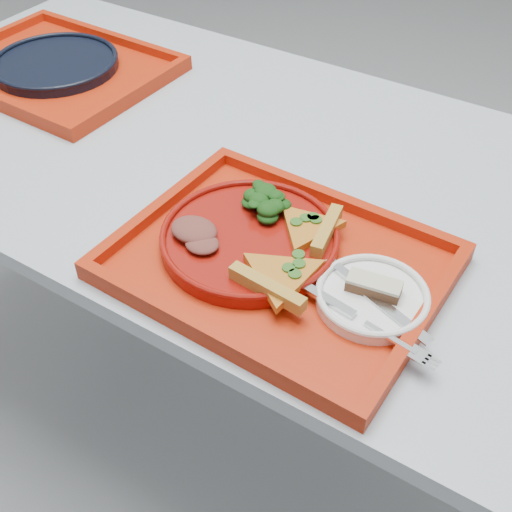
% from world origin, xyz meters
% --- Properties ---
extents(ground, '(10.00, 10.00, 0.00)m').
position_xyz_m(ground, '(0.00, 0.00, 0.00)').
color(ground, gray).
rests_on(ground, ground).
extents(table, '(1.60, 0.80, 0.75)m').
position_xyz_m(table, '(0.00, 0.00, 0.68)').
color(table, '#A2ABB6').
rests_on(table, ground).
extents(tray_main, '(0.46, 0.36, 0.01)m').
position_xyz_m(tray_main, '(0.22, -0.21, 0.76)').
color(tray_main, '#AB2209').
rests_on(tray_main, table).
extents(tray_far, '(0.46, 0.36, 0.01)m').
position_xyz_m(tray_far, '(-0.49, 0.05, 0.76)').
color(tray_far, '#AB2209').
rests_on(tray_far, table).
extents(dinner_plate, '(0.26, 0.26, 0.02)m').
position_xyz_m(dinner_plate, '(0.16, -0.20, 0.77)').
color(dinner_plate, maroon).
rests_on(dinner_plate, tray_main).
extents(side_plate, '(0.15, 0.15, 0.01)m').
position_xyz_m(side_plate, '(0.36, -0.21, 0.77)').
color(side_plate, white).
rests_on(side_plate, tray_main).
extents(navy_plate, '(0.26, 0.26, 0.02)m').
position_xyz_m(navy_plate, '(-0.49, 0.05, 0.77)').
color(navy_plate, black).
rests_on(navy_plate, tray_far).
extents(pizza_slice_a, '(0.12, 0.14, 0.02)m').
position_xyz_m(pizza_slice_a, '(0.25, -0.25, 0.79)').
color(pizza_slice_a, orange).
rests_on(pizza_slice_a, dinner_plate).
extents(pizza_slice_b, '(0.13, 0.12, 0.02)m').
position_xyz_m(pizza_slice_b, '(0.23, -0.15, 0.79)').
color(pizza_slice_b, orange).
rests_on(pizza_slice_b, dinner_plate).
extents(salad_heap, '(0.08, 0.07, 0.04)m').
position_xyz_m(salad_heap, '(0.15, -0.13, 0.80)').
color(salad_heap, black).
rests_on(salad_heap, dinner_plate).
extents(meat_portion, '(0.07, 0.06, 0.02)m').
position_xyz_m(meat_portion, '(0.09, -0.24, 0.79)').
color(meat_portion, brown).
rests_on(meat_portion, dinner_plate).
extents(dessert_bar, '(0.08, 0.04, 0.02)m').
position_xyz_m(dessert_bar, '(0.36, -0.20, 0.79)').
color(dessert_bar, '#462717').
rests_on(dessert_bar, side_plate).
extents(knife, '(0.18, 0.08, 0.01)m').
position_xyz_m(knife, '(0.37, -0.22, 0.78)').
color(knife, silver).
rests_on(knife, side_plate).
extents(fork, '(0.19, 0.05, 0.01)m').
position_xyz_m(fork, '(0.37, -0.26, 0.78)').
color(fork, silver).
rests_on(fork, side_plate).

